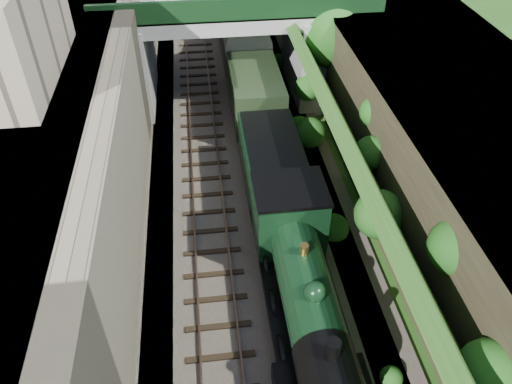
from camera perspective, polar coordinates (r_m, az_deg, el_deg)
trackbed at (r=30.15m, az=-2.33°, el=7.47°), size 10.00×90.00×0.20m
retaining_wall at (r=28.62m, az=-13.80°, el=12.28°), size 1.00×90.00×7.00m
street_plateau_left at (r=29.26m, az=-20.71°, el=11.45°), size 6.00×90.00×7.00m
street_plateau_right at (r=30.80m, az=15.89°, el=13.15°), size 8.00×90.00×6.25m
embankment_slope at (r=28.52m, az=8.04°, el=11.28°), size 4.63×90.00×6.39m
track_left at (r=30.00m, az=-6.17°, el=7.41°), size 2.50×90.00×0.20m
track_right at (r=30.17m, az=-0.04°, el=7.86°), size 2.50×90.00×0.20m
road_bridge at (r=31.94m, az=-1.46°, el=17.47°), size 16.00×6.40×7.25m
tree at (r=30.48m, az=8.77°, el=17.07°), size 3.60×3.80×6.60m
locomotive at (r=18.73m, az=5.30°, el=-10.28°), size 3.10×10.23×3.83m
tender at (r=24.18m, az=1.85°, el=2.66°), size 2.70×6.00×3.05m
coach_front at (r=34.79m, az=-1.37°, el=15.78°), size 2.90×18.00×3.70m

